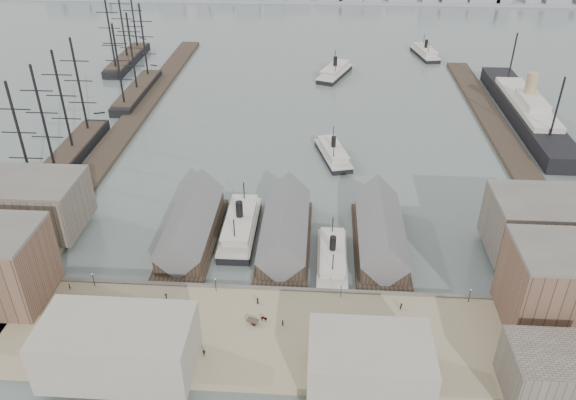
# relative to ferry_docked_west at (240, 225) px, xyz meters

# --- Properties ---
(ground) EXTENTS (900.00, 900.00, 0.00)m
(ground) POSITION_rel_ferry_docked_west_xyz_m (13.00, -20.91, -2.56)
(ground) COLOR #505D5A
(ground) RESTS_ON ground
(quay) EXTENTS (180.00, 30.00, 2.00)m
(quay) POSITION_rel_ferry_docked_west_xyz_m (13.00, -40.91, -1.56)
(quay) COLOR gray
(quay) RESTS_ON ground
(seawall) EXTENTS (180.00, 1.20, 2.30)m
(seawall) POSITION_rel_ferry_docked_west_xyz_m (13.00, -26.11, -1.41)
(seawall) COLOR #59544C
(seawall) RESTS_ON ground
(west_wharf) EXTENTS (10.00, 220.00, 1.60)m
(west_wharf) POSITION_rel_ferry_docked_west_xyz_m (-55.00, 79.09, -1.76)
(west_wharf) COLOR #2D231C
(west_wharf) RESTS_ON ground
(east_wharf) EXTENTS (10.00, 180.00, 1.60)m
(east_wharf) POSITION_rel_ferry_docked_west_xyz_m (91.00, 69.09, -1.76)
(east_wharf) COLOR #2D231C
(east_wharf) RESTS_ON ground
(ferry_shed_west) EXTENTS (14.00, 42.00, 12.60)m
(ferry_shed_west) POSITION_rel_ferry_docked_west_xyz_m (-13.00, -4.03, 2.08)
(ferry_shed_west) COLOR #2D231C
(ferry_shed_west) RESTS_ON ground
(ferry_shed_center) EXTENTS (14.00, 42.00, 12.60)m
(ferry_shed_center) POSITION_rel_ferry_docked_west_xyz_m (13.00, -4.03, 2.08)
(ferry_shed_center) COLOR #2D231C
(ferry_shed_center) RESTS_ON ground
(ferry_shed_east) EXTENTS (14.00, 42.00, 12.60)m
(ferry_shed_east) POSITION_rel_ferry_docked_west_xyz_m (39.00, -4.03, 2.08)
(ferry_shed_east) COLOR #2D231C
(ferry_shed_east) RESTS_ON ground
(warehouse_west_back) EXTENTS (26.00, 20.00, 14.00)m
(warehouse_west_back) POSITION_rel_ferry_docked_west_xyz_m (-57.00, -2.91, 6.44)
(warehouse_west_back) COLOR #60564C
(warehouse_west_back) RESTS_ON west_land
(warehouse_east_back) EXTENTS (28.00, 20.00, 15.00)m
(warehouse_east_back) POSITION_rel_ferry_docked_west_xyz_m (81.00, -5.91, 6.94)
(warehouse_east_back) COLOR #60564C
(warehouse_east_back) RESTS_ON east_land
(street_bldg_center) EXTENTS (24.00, 16.00, 10.00)m
(street_bldg_center) POSITION_rel_ferry_docked_west_xyz_m (33.00, -52.91, 4.44)
(street_bldg_center) COLOR gray
(street_bldg_center) RESTS_ON quay
(street_bldg_west) EXTENTS (30.00, 16.00, 12.00)m
(street_bldg_west) POSITION_rel_ferry_docked_west_xyz_m (-17.00, -52.91, 5.44)
(street_bldg_west) COLOR gray
(street_bldg_west) RESTS_ON quay
(street_bldg_east) EXTENTS (18.00, 14.00, 11.00)m
(street_bldg_east) POSITION_rel_ferry_docked_west_xyz_m (68.00, -53.91, 4.94)
(street_bldg_east) COLOR #60564C
(street_bldg_east) RESTS_ON quay
(lamp_post_far_w) EXTENTS (0.44, 0.44, 3.92)m
(lamp_post_far_w) POSITION_rel_ferry_docked_west_xyz_m (-32.00, -27.91, 2.15)
(lamp_post_far_w) COLOR black
(lamp_post_far_w) RESTS_ON quay
(lamp_post_near_w) EXTENTS (0.44, 0.44, 3.92)m
(lamp_post_near_w) POSITION_rel_ferry_docked_west_xyz_m (-2.00, -27.91, 2.15)
(lamp_post_near_w) COLOR black
(lamp_post_near_w) RESTS_ON quay
(lamp_post_near_e) EXTENTS (0.44, 0.44, 3.92)m
(lamp_post_near_e) POSITION_rel_ferry_docked_west_xyz_m (28.00, -27.91, 2.15)
(lamp_post_near_e) COLOR black
(lamp_post_near_e) RESTS_ON quay
(lamp_post_far_e) EXTENTS (0.44, 0.44, 3.92)m
(lamp_post_far_e) POSITION_rel_ferry_docked_west_xyz_m (58.00, -27.91, 2.15)
(lamp_post_far_e) COLOR black
(lamp_post_far_e) RESTS_ON quay
(ferry_docked_west) EXTENTS (9.18, 30.62, 10.93)m
(ferry_docked_west) POSITION_rel_ferry_docked_west_xyz_m (0.00, 0.00, 0.00)
(ferry_docked_west) COLOR black
(ferry_docked_west) RESTS_ON ground
(ferry_docked_east) EXTENTS (7.73, 25.78, 9.21)m
(ferry_docked_east) POSITION_rel_ferry_docked_west_xyz_m (26.00, -12.82, -0.40)
(ferry_docked_east) COLOR black
(ferry_docked_east) RESTS_ON ground
(ferry_open_near) EXTENTS (14.01, 26.34, 9.01)m
(ferry_open_near) POSITION_rel_ferry_docked_west_xyz_m (26.50, 48.75, -0.45)
(ferry_open_near) COLOR black
(ferry_open_near) RESTS_ON ground
(ferry_open_mid) EXTENTS (18.51, 30.48, 10.45)m
(ferry_open_mid) POSITION_rel_ferry_docked_west_xyz_m (27.73, 138.16, -0.11)
(ferry_open_mid) COLOR black
(ferry_open_mid) RESTS_ON ground
(ferry_open_far) EXTENTS (13.36, 28.04, 9.63)m
(ferry_open_far) POSITION_rel_ferry_docked_west_xyz_m (76.79, 174.10, -0.31)
(ferry_open_far) COLOR black
(ferry_open_far) RESTS_ON ground
(sailing_ship_near) EXTENTS (9.39, 64.67, 38.59)m
(sailing_ship_near) POSITION_rel_ferry_docked_west_xyz_m (-66.34, 36.80, 0.27)
(sailing_ship_near) COLOR black
(sailing_ship_near) RESTS_ON ground
(sailing_ship_mid) EXTENTS (8.93, 51.57, 36.69)m
(sailing_ship_mid) POSITION_rel_ferry_docked_west_xyz_m (-61.26, 105.46, 0.07)
(sailing_ship_mid) COLOR black
(sailing_ship_mid) RESTS_ON ground
(sailing_ship_far) EXTENTS (9.37, 52.07, 38.53)m
(sailing_ship_far) POSITION_rel_ferry_docked_west_xyz_m (-80.38, 151.85, 0.22)
(sailing_ship_far) COLOR black
(sailing_ship_far) RESTS_ON ground
(ocean_steamer) EXTENTS (13.32, 97.33, 19.47)m
(ocean_steamer) POSITION_rel_ferry_docked_west_xyz_m (105.00, 89.34, 1.62)
(ocean_steamer) COLOR black
(ocean_steamer) RESTS_ON ground
(tram) EXTENTS (3.47, 11.45, 4.03)m
(tram) POSITION_rel_ferry_docked_west_xyz_m (70.17, -34.40, 1.50)
(tram) COLOR black
(tram) RESTS_ON quay
(horse_cart_left) EXTENTS (4.55, 3.89, 1.62)m
(horse_cart_left) POSITION_rel_ferry_docked_west_xyz_m (-34.51, -33.62, 0.25)
(horse_cart_left) COLOR black
(horse_cart_left) RESTS_ON quay
(horse_cart_center) EXTENTS (4.88, 2.71, 1.47)m
(horse_cart_center) POSITION_rel_ferry_docked_west_xyz_m (9.69, -37.86, 0.21)
(horse_cart_center) COLOR black
(horse_cart_center) RESTS_ON quay
(horse_cart_right) EXTENTS (4.83, 2.39, 1.69)m
(horse_cart_right) POSITION_rel_ferry_docked_west_xyz_m (34.56, -43.06, 0.28)
(horse_cart_right) COLOR black
(horse_cart_right) RESTS_ON quay
(pedestrian_0) EXTENTS (0.67, 0.73, 1.64)m
(pedestrian_0) POSITION_rel_ferry_docked_west_xyz_m (-37.62, -29.42, 0.26)
(pedestrian_0) COLOR black
(pedestrian_0) RESTS_ON quay
(pedestrian_1) EXTENTS (0.94, 1.00, 1.65)m
(pedestrian_1) POSITION_rel_ferry_docked_west_xyz_m (-28.17, -43.74, 0.26)
(pedestrian_1) COLOR black
(pedestrian_1) RESTS_ON quay
(pedestrian_2) EXTENTS (0.62, 1.07, 1.66)m
(pedestrian_2) POSITION_rel_ferry_docked_west_xyz_m (-13.32, -31.58, 0.27)
(pedestrian_2) COLOR black
(pedestrian_2) RESTS_ON quay
(pedestrian_3) EXTENTS (1.08, 0.67, 1.71)m
(pedestrian_3) POSITION_rel_ferry_docked_west_xyz_m (-0.93, -48.54, 0.29)
(pedestrian_3) COLOR black
(pedestrian_3) RESTS_ON quay
(pedestrian_4) EXTENTS (0.77, 0.95, 1.68)m
(pedestrian_4) POSITION_rel_ferry_docked_west_xyz_m (8.52, -31.62, 0.28)
(pedestrian_4) COLOR black
(pedestrian_4) RESTS_ON quay
(pedestrian_5) EXTENTS (0.72, 0.76, 1.69)m
(pedestrian_5) POSITION_rel_ferry_docked_west_xyz_m (14.89, -38.65, 0.28)
(pedestrian_5) COLOR black
(pedestrian_5) RESTS_ON quay
(pedestrian_6) EXTENTS (0.97, 1.06, 1.78)m
(pedestrian_6) POSITION_rel_ferry_docked_west_xyz_m (41.93, -31.48, 0.33)
(pedestrian_6) COLOR black
(pedestrian_6) RESTS_ON quay
(pedestrian_7) EXTENTS (1.07, 0.64, 1.63)m
(pedestrian_7) POSITION_rel_ferry_docked_west_xyz_m (38.79, -43.24, 0.25)
(pedestrian_7) COLOR black
(pedestrian_7) RESTS_ON quay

